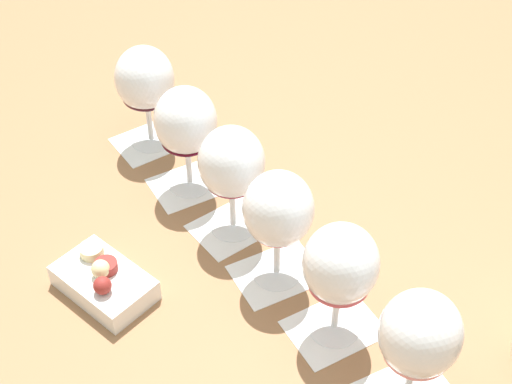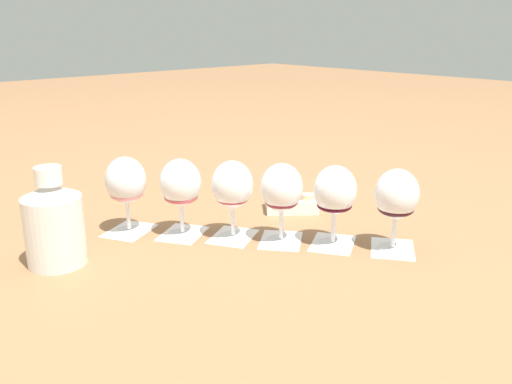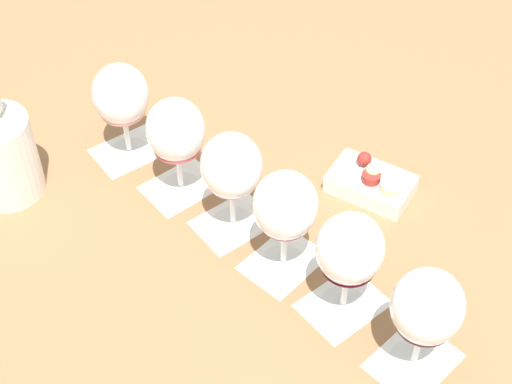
{
  "view_description": "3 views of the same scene",
  "coord_description": "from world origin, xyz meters",
  "px_view_note": "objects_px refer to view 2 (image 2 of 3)",
  "views": [
    {
      "loc": [
        -0.02,
        0.78,
        0.83
      ],
      "look_at": [
        -0.0,
        -0.0,
        0.11
      ],
      "focal_mm": 55.0,
      "sensor_mm": 36.0,
      "label": 1
    },
    {
      "loc": [
        -0.79,
        -0.85,
        0.48
      ],
      "look_at": [
        -0.0,
        -0.0,
        0.11
      ],
      "focal_mm": 38.0,
      "sensor_mm": 36.0,
      "label": 2
    },
    {
      "loc": [
        -0.13,
        -0.79,
        0.94
      ],
      "look_at": [
        -0.0,
        -0.0,
        0.11
      ],
      "focal_mm": 55.0,
      "sensor_mm": 36.0,
      "label": 3
    }
  ],
  "objects_px": {
    "wine_glass_2": "(232,188)",
    "wine_glass_4": "(335,193)",
    "snack_dish": "(292,203)",
    "wine_glass_0": "(126,183)",
    "ceramic_vase": "(54,223)",
    "wine_glass_1": "(181,185)",
    "wine_glass_3": "(282,191)",
    "wine_glass_5": "(397,197)"
  },
  "relations": [
    {
      "from": "wine_glass_1",
      "to": "wine_glass_4",
      "type": "relative_size",
      "value": 1.0
    },
    {
      "from": "wine_glass_1",
      "to": "snack_dish",
      "type": "xyz_separation_m",
      "value": [
        0.31,
        -0.06,
        -0.1
      ]
    },
    {
      "from": "wine_glass_1",
      "to": "wine_glass_2",
      "type": "xyz_separation_m",
      "value": [
        0.08,
        -0.09,
        -0.0
      ]
    },
    {
      "from": "wine_glass_0",
      "to": "ceramic_vase",
      "type": "height_order",
      "value": "ceramic_vase"
    },
    {
      "from": "ceramic_vase",
      "to": "snack_dish",
      "type": "bearing_deg",
      "value": -9.59
    },
    {
      "from": "wine_glass_0",
      "to": "wine_glass_4",
      "type": "xyz_separation_m",
      "value": [
        0.29,
        -0.38,
        0.0
      ]
    },
    {
      "from": "snack_dish",
      "to": "wine_glass_5",
      "type": "bearing_deg",
      "value": -94.37
    },
    {
      "from": "wine_glass_1",
      "to": "ceramic_vase",
      "type": "xyz_separation_m",
      "value": [
        -0.28,
        0.04,
        -0.03
      ]
    },
    {
      "from": "wine_glass_2",
      "to": "wine_glass_4",
      "type": "bearing_deg",
      "value": -53.53
    },
    {
      "from": "wine_glass_4",
      "to": "wine_glass_5",
      "type": "distance_m",
      "value": 0.13
    },
    {
      "from": "wine_glass_2",
      "to": "wine_glass_3",
      "type": "xyz_separation_m",
      "value": [
        0.06,
        -0.09,
        0.0
      ]
    },
    {
      "from": "ceramic_vase",
      "to": "snack_dish",
      "type": "relative_size",
      "value": 1.31
    },
    {
      "from": "ceramic_vase",
      "to": "wine_glass_0",
      "type": "bearing_deg",
      "value": 16.82
    },
    {
      "from": "snack_dish",
      "to": "wine_glass_1",
      "type": "bearing_deg",
      "value": 169.28
    },
    {
      "from": "wine_glass_5",
      "to": "wine_glass_0",
      "type": "bearing_deg",
      "value": 126.94
    },
    {
      "from": "wine_glass_0",
      "to": "wine_glass_2",
      "type": "xyz_separation_m",
      "value": [
        0.16,
        -0.2,
        -0.0
      ]
    },
    {
      "from": "wine_glass_2",
      "to": "wine_glass_1",
      "type": "bearing_deg",
      "value": 128.75
    },
    {
      "from": "wine_glass_0",
      "to": "wine_glass_1",
      "type": "height_order",
      "value": "same"
    },
    {
      "from": "wine_glass_1",
      "to": "wine_glass_5",
      "type": "bearing_deg",
      "value": -53.52
    },
    {
      "from": "wine_glass_0",
      "to": "wine_glass_5",
      "type": "height_order",
      "value": "same"
    },
    {
      "from": "wine_glass_4",
      "to": "snack_dish",
      "type": "xyz_separation_m",
      "value": [
        0.1,
        0.22,
        -0.1
      ]
    },
    {
      "from": "wine_glass_0",
      "to": "wine_glass_5",
      "type": "bearing_deg",
      "value": -53.06
    },
    {
      "from": "wine_glass_0",
      "to": "wine_glass_4",
      "type": "bearing_deg",
      "value": -52.37
    },
    {
      "from": "wine_glass_5",
      "to": "wine_glass_4",
      "type": "bearing_deg",
      "value": 124.41
    },
    {
      "from": "wine_glass_0",
      "to": "wine_glass_2",
      "type": "relative_size",
      "value": 1.0
    },
    {
      "from": "wine_glass_0",
      "to": "wine_glass_4",
      "type": "relative_size",
      "value": 1.0
    },
    {
      "from": "wine_glass_1",
      "to": "wine_glass_5",
      "type": "xyz_separation_m",
      "value": [
        0.29,
        -0.39,
        -0.0
      ]
    },
    {
      "from": "wine_glass_1",
      "to": "snack_dish",
      "type": "relative_size",
      "value": 1.14
    },
    {
      "from": "wine_glass_2",
      "to": "wine_glass_4",
      "type": "relative_size",
      "value": 1.0
    },
    {
      "from": "wine_glass_4",
      "to": "snack_dish",
      "type": "relative_size",
      "value": 1.14
    },
    {
      "from": "wine_glass_4",
      "to": "wine_glass_0",
      "type": "bearing_deg",
      "value": 127.63
    },
    {
      "from": "wine_glass_3",
      "to": "ceramic_vase",
      "type": "height_order",
      "value": "ceramic_vase"
    },
    {
      "from": "wine_glass_5",
      "to": "snack_dish",
      "type": "height_order",
      "value": "wine_glass_5"
    },
    {
      "from": "wine_glass_0",
      "to": "wine_glass_5",
      "type": "xyz_separation_m",
      "value": [
        0.37,
        -0.49,
        -0.0
      ]
    },
    {
      "from": "wine_glass_2",
      "to": "wine_glass_3",
      "type": "height_order",
      "value": "same"
    },
    {
      "from": "wine_glass_3",
      "to": "snack_dish",
      "type": "xyz_separation_m",
      "value": [
        0.17,
        0.13,
        -0.1
      ]
    },
    {
      "from": "wine_glass_0",
      "to": "ceramic_vase",
      "type": "relative_size",
      "value": 0.87
    },
    {
      "from": "wine_glass_3",
      "to": "ceramic_vase",
      "type": "distance_m",
      "value": 0.48
    },
    {
      "from": "wine_glass_0",
      "to": "wine_glass_3",
      "type": "relative_size",
      "value": 1.0
    },
    {
      "from": "wine_glass_0",
      "to": "wine_glass_1",
      "type": "bearing_deg",
      "value": -51.39
    },
    {
      "from": "wine_glass_4",
      "to": "ceramic_vase",
      "type": "xyz_separation_m",
      "value": [
        -0.5,
        0.32,
        -0.03
      ]
    },
    {
      "from": "wine_glass_4",
      "to": "wine_glass_3",
      "type": "bearing_deg",
      "value": 127.82
    }
  ]
}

